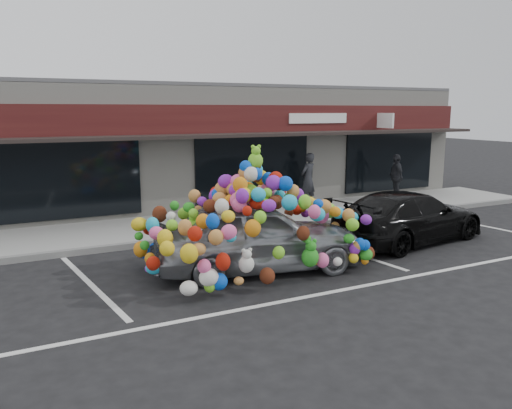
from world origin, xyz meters
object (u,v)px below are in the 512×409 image
toy_car (257,228)px  black_sedan (409,217)px  pedestrian_c (396,177)px  pedestrian_a (308,179)px

toy_car → black_sedan: size_ratio=1.09×
black_sedan → pedestrian_c: 5.67m
toy_car → pedestrian_a: 7.02m
pedestrian_a → pedestrian_c: 3.56m
pedestrian_a → pedestrian_c: (3.53, -0.49, -0.07)m
pedestrian_a → pedestrian_c: size_ratio=1.08×
pedestrian_c → black_sedan: bearing=-19.6°
black_sedan → pedestrian_a: bearing=-8.8°
black_sedan → pedestrian_a: size_ratio=2.55×
pedestrian_a → pedestrian_c: bearing=149.6°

